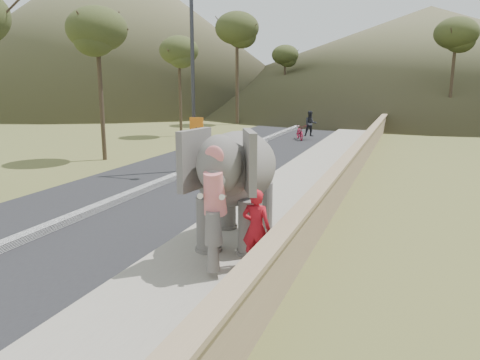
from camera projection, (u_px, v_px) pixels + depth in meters
name	position (u px, v px, depth m)	size (l,w,h in m)	color
ground	(119.00, 355.00, 6.83)	(160.00, 160.00, 0.00)	olive
road	(161.00, 185.00, 17.69)	(7.00, 120.00, 0.03)	black
median	(161.00, 182.00, 17.67)	(0.35, 120.00, 0.22)	black
walkway	(289.00, 194.00, 15.98)	(3.00, 120.00, 0.15)	#9E9687
parapet	(339.00, 185.00, 15.32)	(0.30, 120.00, 1.10)	tan
lamppost	(199.00, 56.00, 19.26)	(1.76, 0.36, 8.00)	#2E2E33
signboard	(197.00, 136.00, 19.16)	(0.60, 0.08, 2.40)	#2D2D33
hill_left	(114.00, 29.00, 67.76)	(60.00, 60.00, 22.00)	brown
hill_far	(427.00, 57.00, 67.80)	(80.00, 80.00, 14.00)	brown
elephant_and_man	(237.00, 184.00, 10.98)	(2.48, 4.05, 2.76)	slate
motorcyclist	(304.00, 129.00, 30.44)	(1.83, 1.98, 1.91)	maroon
trees	(412.00, 77.00, 32.37)	(47.76, 43.30, 9.73)	#473828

